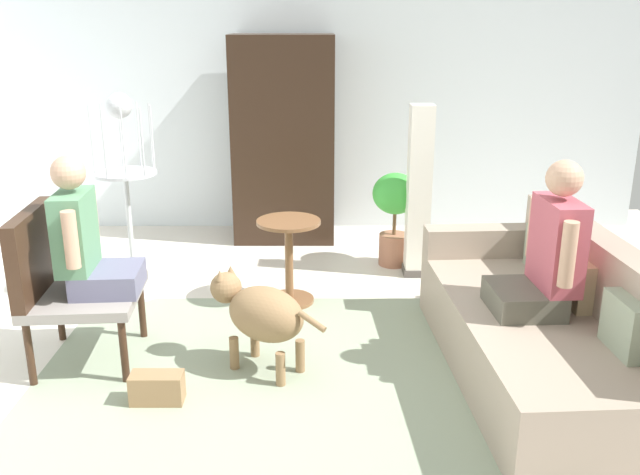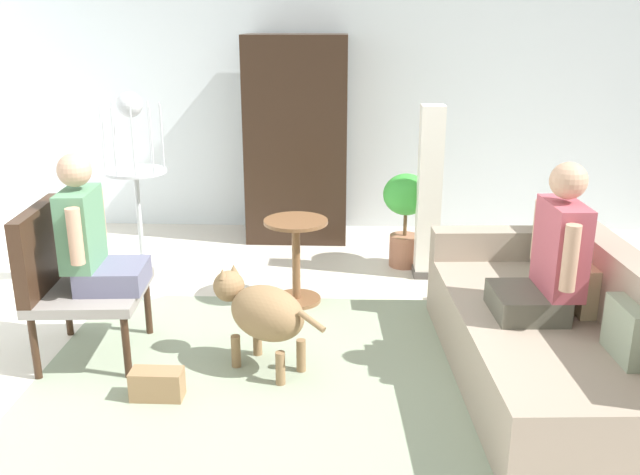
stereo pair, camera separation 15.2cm
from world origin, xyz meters
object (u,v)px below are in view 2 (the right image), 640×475
at_px(armchair, 67,273).
at_px(armoire_cabinet, 297,140).
at_px(potted_plant, 406,209).
at_px(round_end_table, 296,257).
at_px(person_on_couch, 551,257).
at_px(person_on_armchair, 91,237).
at_px(handbag, 157,384).
at_px(bird_cage_stand, 136,182).
at_px(dog, 263,311).
at_px(column_lamp, 429,194).
at_px(couch, 547,332).

bearing_deg(armchair, armoire_cabinet, 64.06).
bearing_deg(potted_plant, round_end_table, -136.35).
relative_size(person_on_couch, person_on_armchair, 1.06).
relative_size(round_end_table, handbag, 2.21).
height_order(round_end_table, armoire_cabinet, armoire_cabinet).
distance_m(potted_plant, armoire_cabinet, 1.29).
xyz_separation_m(person_on_armchair, potted_plant, (1.98, 1.69, -0.27)).
xyz_separation_m(armchair, handbag, (0.64, -0.48, -0.46)).
height_order(person_on_armchair, bird_cage_stand, bird_cage_stand).
height_order(dog, potted_plant, potted_plant).
bearing_deg(person_on_couch, column_lamp, 105.92).
xyz_separation_m(potted_plant, handbag, (-1.50, -2.18, -0.41)).
xyz_separation_m(round_end_table, column_lamp, (1.00, 0.58, 0.33)).
height_order(armchair, person_on_armchair, person_on_armchair).
distance_m(round_end_table, bird_cage_stand, 1.28).
bearing_deg(column_lamp, armchair, -147.49).
bearing_deg(couch, handbag, -171.62).
xyz_separation_m(dog, column_lamp, (1.12, 1.58, 0.31)).
relative_size(armchair, handbag, 3.34).
height_order(person_on_couch, handbag, person_on_couch).
relative_size(round_end_table, bird_cage_stand, 0.42).
bearing_deg(armchair, dog, -5.29).
bearing_deg(dog, potted_plant, 61.98).
bearing_deg(armchair, bird_cage_stand, 82.49).
height_order(person_on_armchair, column_lamp, column_lamp).
bearing_deg(round_end_table, person_on_couch, -36.35).
xyz_separation_m(couch, armchair, (-2.82, 0.16, 0.25)).
relative_size(armchair, armoire_cabinet, 0.51).
height_order(person_on_armchair, handbag, person_on_armchair).
relative_size(person_on_armchair, potted_plant, 1.04).
height_order(armchair, armoire_cabinet, armoire_cabinet).
xyz_separation_m(dog, armoire_cabinet, (0.01, 2.57, 0.56)).
relative_size(potted_plant, column_lamp, 0.57).
bearing_deg(round_end_table, potted_plant, 43.65).
bearing_deg(handbag, armoire_cabinet, 79.37).
distance_m(couch, column_lamp, 1.76).
bearing_deg(dog, couch, -1.89).
bearing_deg(dog, handbag, -145.34).
distance_m(person_on_couch, handbag, 2.26).
relative_size(armchair, person_on_couch, 1.10).
height_order(couch, person_on_couch, person_on_couch).
distance_m(person_on_couch, armoire_cabinet, 3.10).
xyz_separation_m(armchair, potted_plant, (2.15, 1.70, -0.05)).
relative_size(column_lamp, handbag, 4.82).
relative_size(person_on_couch, column_lamp, 0.63).
bearing_deg(round_end_table, dog, -96.58).
relative_size(person_on_couch, handbag, 3.03).
height_order(dog, handbag, dog).
xyz_separation_m(person_on_couch, column_lamp, (-0.48, 1.67, -0.08)).
bearing_deg(column_lamp, dog, -125.34).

